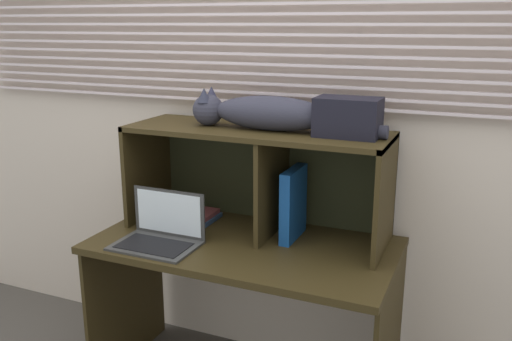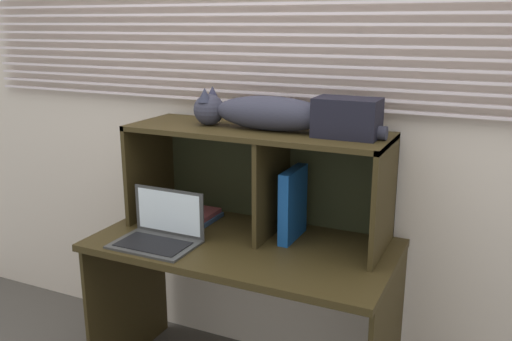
{
  "view_description": "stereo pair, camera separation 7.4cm",
  "coord_description": "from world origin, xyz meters",
  "px_view_note": "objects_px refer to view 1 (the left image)",
  "views": [
    {
      "loc": [
        0.9,
        -1.77,
        1.62
      ],
      "look_at": [
        0.0,
        0.31,
        1.01
      ],
      "focal_mm": 38.51,
      "sensor_mm": 36.0,
      "label": 1
    },
    {
      "loc": [
        0.96,
        -1.74,
        1.62
      ],
      "look_at": [
        0.0,
        0.31,
        1.01
      ],
      "focal_mm": 38.51,
      "sensor_mm": 36.0,
      "label": 2
    }
  ],
  "objects_px": {
    "binder_upright": "(293,204)",
    "cat": "(262,113)",
    "storage_box": "(348,117)",
    "book_stack": "(196,218)",
    "laptop": "(160,234)"
  },
  "relations": [
    {
      "from": "binder_upright",
      "to": "book_stack",
      "type": "bearing_deg",
      "value": 179.49
    },
    {
      "from": "binder_upright",
      "to": "storage_box",
      "type": "bearing_deg",
      "value": 0.0
    },
    {
      "from": "cat",
      "to": "storage_box",
      "type": "distance_m",
      "value": 0.36
    },
    {
      "from": "laptop",
      "to": "storage_box",
      "type": "height_order",
      "value": "storage_box"
    },
    {
      "from": "binder_upright",
      "to": "storage_box",
      "type": "distance_m",
      "value": 0.44
    },
    {
      "from": "laptop",
      "to": "binder_upright",
      "type": "bearing_deg",
      "value": 29.87
    },
    {
      "from": "binder_upright",
      "to": "laptop",
      "type": "bearing_deg",
      "value": -150.13
    },
    {
      "from": "book_stack",
      "to": "storage_box",
      "type": "xyz_separation_m",
      "value": [
        0.7,
        -0.0,
        0.52
      ]
    },
    {
      "from": "laptop",
      "to": "storage_box",
      "type": "relative_size",
      "value": 1.36
    },
    {
      "from": "book_stack",
      "to": "laptop",
      "type": "bearing_deg",
      "value": -91.71
    },
    {
      "from": "cat",
      "to": "binder_upright",
      "type": "distance_m",
      "value": 0.4
    },
    {
      "from": "book_stack",
      "to": "storage_box",
      "type": "bearing_deg",
      "value": -0.35
    },
    {
      "from": "laptop",
      "to": "binder_upright",
      "type": "height_order",
      "value": "binder_upright"
    },
    {
      "from": "binder_upright",
      "to": "cat",
      "type": "bearing_deg",
      "value": 180.0
    },
    {
      "from": "binder_upright",
      "to": "book_stack",
      "type": "relative_size",
      "value": 1.33
    }
  ]
}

